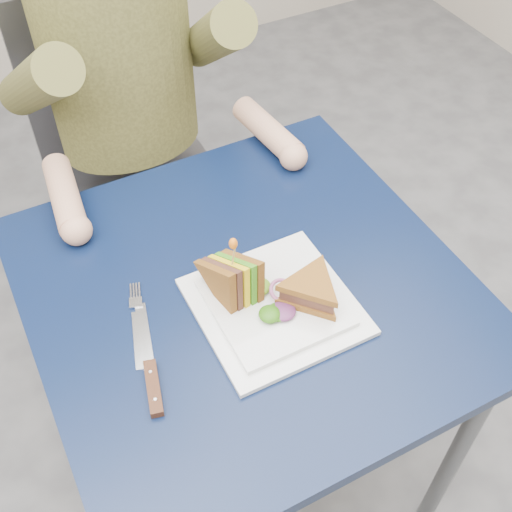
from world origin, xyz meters
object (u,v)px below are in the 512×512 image
fork (137,326)px  chair (124,141)px  table (248,313)px  knife (152,377)px  sandwich_upright (235,281)px  diner (115,30)px  sandwich_flat (311,290)px  plate (275,305)px

fork → chair: bearing=74.2°
table → knife: knife is taller
sandwich_upright → knife: bearing=-156.7°
diner → sandwich_flat: size_ratio=4.27×
plate → sandwich_upright: size_ratio=1.77×
plate → knife: bearing=-171.7°
plate → knife: plate is taller
plate → knife: 0.24m
sandwich_upright → fork: bearing=171.5°
sandwich_flat → sandwich_upright: size_ratio=1.19×
sandwich_flat → knife: sandwich_flat is taller
knife → sandwich_flat: bearing=1.9°
diner → plate: (0.02, -0.69, -0.18)m
chair → plate: size_ratio=3.58×
chair → fork: chair is taller
chair → fork: (-0.21, -0.73, 0.19)m
knife → sandwich_upright: bearing=23.3°
sandwich_upright → knife: (-0.19, -0.08, -0.05)m
table → plate: size_ratio=2.88×
chair → sandwich_upright: bearing=-92.6°
chair → sandwich_upright: (-0.03, -0.75, 0.24)m
diner → fork: size_ratio=4.26×
table → diner: (-0.00, 0.62, 0.26)m
sandwich_upright → fork: (-0.17, 0.03, -0.05)m
chair → knife: (-0.22, -0.83, 0.20)m
sandwich_flat → sandwich_upright: (-0.11, 0.07, 0.01)m
table → chair: 0.74m
diner → sandwich_upright: bearing=-93.0°
plate → knife: (-0.24, -0.03, -0.00)m
plate → sandwich_flat: size_ratio=1.49×
sandwich_flat → sandwich_upright: sandwich_upright is taller
diner → knife: (-0.22, -0.72, -0.18)m
diner → chair: bearing=90.0°
diner → plate: bearing=-88.4°
plate → diner: bearing=91.6°
table → chair: bearing=90.0°
sandwich_upright → plate: bearing=-40.4°
table → fork: (-0.21, 0.01, 0.08)m
chair → sandwich_flat: bearing=-84.9°
chair → plate: bearing=-88.7°
plate → chair: bearing=91.3°
knife → table: bearing=24.6°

